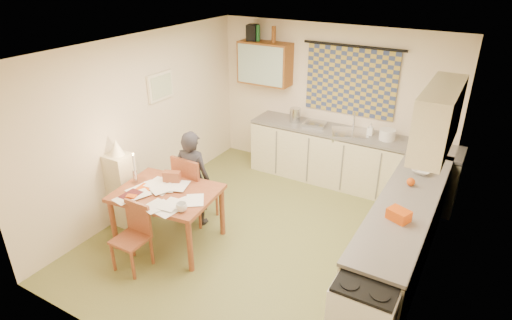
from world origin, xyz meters
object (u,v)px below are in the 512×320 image
Objects in this scene: counter_right at (402,233)px; dining_table at (169,216)px; chair_far at (196,199)px; shelf_stand at (123,190)px; stove at (364,318)px; person at (193,178)px; counter_back at (348,160)px.

counter_right is 2.90m from dining_table.
shelf_stand is at bearing 38.07° from chair_far.
stove is 2.91m from person.
counter_back is at bearing 126.91° from counter_right.
counter_right is at bearing 15.75° from shelf_stand.
dining_table is (-2.72, -1.02, -0.07)m from counter_right.
shelf_stand is at bearing 171.97° from stove.
dining_table is (-1.49, -2.65, -0.07)m from counter_back.
stove is at bearing 160.39° from chair_far.
counter_right is at bearing 13.76° from dining_table.
chair_far is 1.01m from shelf_stand.
counter_back is 3.26× the size of chair_far.
chair_far reaches higher than dining_table.
shelf_stand is at bearing 23.92° from person.
dining_table is at bearing 94.21° from chair_far.
chair_far is 0.73× the size of person.
counter_back is 3.12× the size of shelf_stand.
counter_back is at bearing -124.55° from chair_far.
dining_table is 1.27× the size of shelf_stand.
person is at bearing -169.90° from counter_right.
chair_far is at bearing 158.44° from stove.
stove is at bearing -68.61° from counter_back.
counter_back is 3.50m from shelf_stand.
chair_far is 0.96× the size of shelf_stand.
counter_right is 2.92× the size of chair_far.
counter_back is 3.04m from dining_table.
chair_far is (-1.51, -2.05, -0.14)m from counter_back.
counter_back is 2.60m from person.
chair_far is (-0.02, 0.60, -0.07)m from dining_table.
shelf_stand is (-2.31, -2.63, 0.08)m from counter_back.
chair_far is at bearing -126.50° from counter_back.
stove is (1.23, -3.13, -0.02)m from counter_back.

